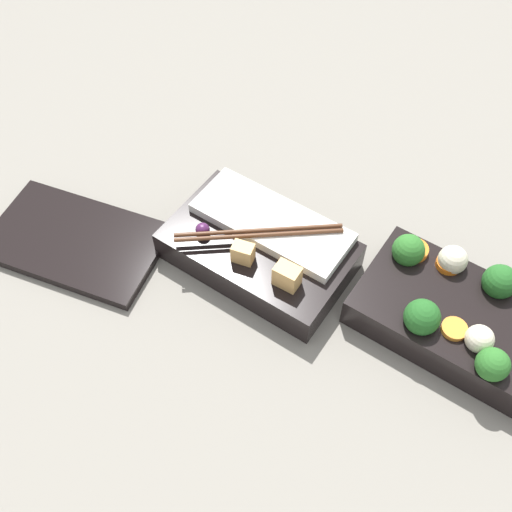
{
  "coord_description": "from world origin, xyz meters",
  "views": [
    {
      "loc": [
        -0.13,
        0.37,
        0.59
      ],
      "look_at": [
        0.09,
        0.04,
        0.04
      ],
      "focal_mm": 42.0,
      "sensor_mm": 36.0,
      "label": 1
    }
  ],
  "objects": [
    {
      "name": "bento_tray_vegetable",
      "position": [
        -0.12,
        -0.03,
        0.03
      ],
      "size": [
        0.22,
        0.13,
        0.07
      ],
      "color": "black",
      "rests_on": "ground_plane"
    },
    {
      "name": "bento_lid",
      "position": [
        0.31,
        0.12,
        0.01
      ],
      "size": [
        0.24,
        0.17,
        0.01
      ],
      "primitive_type": "cube",
      "rotation": [
        0.0,
        0.0,
        0.23
      ],
      "color": "black",
      "rests_on": "ground_plane"
    },
    {
      "name": "ground_plane",
      "position": [
        0.0,
        0.0,
        0.0
      ],
      "size": [
        3.0,
        3.0,
        0.0
      ],
      "primitive_type": "plane",
      "color": "gray"
    },
    {
      "name": "bento_tray_rice",
      "position": [
        0.1,
        0.01,
        0.02
      ],
      "size": [
        0.22,
        0.13,
        0.07
      ],
      "color": "black",
      "rests_on": "ground_plane"
    }
  ]
}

